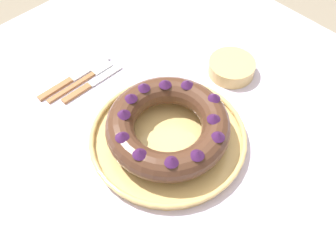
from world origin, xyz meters
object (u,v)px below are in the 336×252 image
object	(u,v)px
bundt_cake	(168,126)
serving_knife	(70,80)
side_bowl	(232,67)
fork	(85,79)
serving_dish	(168,138)
cake_knife	(89,86)

from	to	relation	value
bundt_cake	serving_knife	bearing A→B (deg)	-170.92
side_bowl	serving_knife	bearing A→B (deg)	-129.81
bundt_cake	fork	distance (m)	0.29
serving_dish	serving_knife	size ratio (longest dim) A/B	1.63
bundt_cake	cake_knife	xyz separation A→B (m)	(-0.26, -0.03, -0.06)
cake_knife	side_bowl	distance (m)	0.37
fork	cake_knife	world-z (taller)	cake_knife
cake_knife	side_bowl	xyz separation A→B (m)	(0.22, 0.30, 0.02)
bundt_cake	side_bowl	distance (m)	0.28
serving_dish	cake_knife	xyz separation A→B (m)	(-0.26, -0.03, -0.01)
bundt_cake	serving_knife	distance (m)	0.32
side_bowl	cake_knife	bearing A→B (deg)	-126.19
side_bowl	serving_dish	bearing A→B (deg)	-80.87
fork	cake_knife	bearing A→B (deg)	-22.53
serving_knife	cake_knife	bearing A→B (deg)	27.73
serving_knife	fork	bearing A→B (deg)	56.16
serving_dish	side_bowl	bearing A→B (deg)	99.13
serving_knife	side_bowl	xyz separation A→B (m)	(0.27, 0.32, 0.02)
serving_dish	side_bowl	size ratio (longest dim) A/B	2.96
bundt_cake	serving_knife	size ratio (longest dim) A/B	1.25
serving_dish	side_bowl	distance (m)	0.27
bundt_cake	side_bowl	size ratio (longest dim) A/B	2.27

